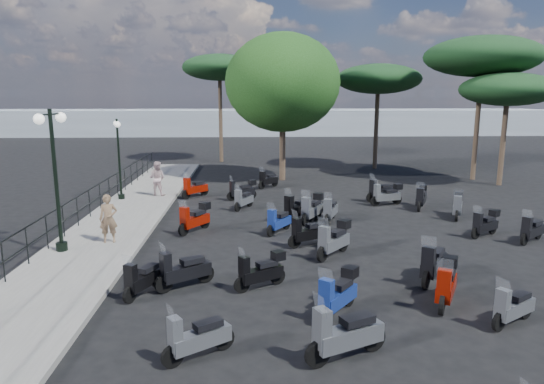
{
  "coord_description": "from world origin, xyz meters",
  "views": [
    {
      "loc": [
        -1.35,
        -15.56,
        4.98
      ],
      "look_at": [
        -0.56,
        2.94,
        1.2
      ],
      "focal_mm": 32.0,
      "sensor_mm": 36.0,
      "label": 1
    }
  ],
  "objects_px": {
    "scooter_10": "(312,209)",
    "scooter_22": "(387,195)",
    "scooter_20": "(330,211)",
    "pine_0": "(378,79)",
    "scooter_21": "(421,198)",
    "scooter_23": "(513,307)",
    "scooter_19": "(433,264)",
    "pine_3": "(508,90)",
    "scooter_5": "(195,188)",
    "scooter_16": "(268,180)",
    "lamp_post_2": "(119,154)",
    "scooter_12": "(345,335)",
    "scooter_9": "(278,222)",
    "scooter_26": "(458,206)",
    "woman": "(108,219)",
    "scooter_7": "(261,271)",
    "scooter_4": "(242,190)",
    "scooter_11": "(243,200)",
    "scooter_24": "(532,230)",
    "scooter_3": "(195,219)",
    "lamp_post_1": "(55,172)",
    "scooter_1": "(183,271)",
    "pedestrian_far": "(157,178)",
    "scooter_18": "(446,284)",
    "scooter_25": "(485,224)",
    "scooter_2": "(143,279)",
    "pine_1": "(483,57)",
    "scooter_13": "(338,295)",
    "scooter_8": "(334,240)",
    "broadleaf_tree": "(283,83)",
    "scooter_15": "(298,209)",
    "scooter_14": "(308,233)",
    "scooter_6": "(197,338)"
  },
  "relations": [
    {
      "from": "scooter_18",
      "to": "pine_0",
      "type": "relative_size",
      "value": 0.22
    },
    {
      "from": "scooter_5",
      "to": "pine_0",
      "type": "height_order",
      "value": "pine_0"
    },
    {
      "from": "scooter_3",
      "to": "scooter_20",
      "type": "relative_size",
      "value": 0.94
    },
    {
      "from": "scooter_16",
      "to": "scooter_23",
      "type": "xyz_separation_m",
      "value": [
        4.78,
        -15.92,
        -0.01
      ]
    },
    {
      "from": "scooter_12",
      "to": "scooter_24",
      "type": "relative_size",
      "value": 1.32
    },
    {
      "from": "scooter_12",
      "to": "scooter_25",
      "type": "distance_m",
      "value": 10.19
    },
    {
      "from": "woman",
      "to": "scooter_23",
      "type": "relative_size",
      "value": 1.22
    },
    {
      "from": "scooter_16",
      "to": "pine_1",
      "type": "relative_size",
      "value": 0.15
    },
    {
      "from": "scooter_20",
      "to": "pine_3",
      "type": "relative_size",
      "value": 0.25
    },
    {
      "from": "scooter_3",
      "to": "scooter_13",
      "type": "relative_size",
      "value": 1.05
    },
    {
      "from": "scooter_18",
      "to": "scooter_23",
      "type": "distance_m",
      "value": 1.51
    },
    {
      "from": "scooter_13",
      "to": "scooter_15",
      "type": "bearing_deg",
      "value": -50.66
    },
    {
      "from": "scooter_2",
      "to": "pine_0",
      "type": "relative_size",
      "value": 0.2
    },
    {
      "from": "lamp_post_2",
      "to": "scooter_12",
      "type": "distance_m",
      "value": 16.14
    },
    {
      "from": "scooter_6",
      "to": "scooter_19",
      "type": "height_order",
      "value": "scooter_19"
    },
    {
      "from": "scooter_1",
      "to": "scooter_10",
      "type": "bearing_deg",
      "value": -66.63
    },
    {
      "from": "scooter_10",
      "to": "scooter_22",
      "type": "relative_size",
      "value": 1.01
    },
    {
      "from": "lamp_post_1",
      "to": "scooter_1",
      "type": "bearing_deg",
      "value": -18.67
    },
    {
      "from": "scooter_24",
      "to": "scooter_22",
      "type": "bearing_deg",
      "value": -7.06
    },
    {
      "from": "scooter_20",
      "to": "pine_0",
      "type": "distance_m",
      "value": 15.62
    },
    {
      "from": "scooter_23",
      "to": "scooter_26",
      "type": "distance_m",
      "value": 9.6
    },
    {
      "from": "pedestrian_far",
      "to": "scooter_15",
      "type": "bearing_deg",
      "value": 159.29
    },
    {
      "from": "scooter_1",
      "to": "scooter_2",
      "type": "distance_m",
      "value": 1.05
    },
    {
      "from": "scooter_9",
      "to": "scooter_26",
      "type": "xyz_separation_m",
      "value": [
        7.4,
        1.88,
        0.06
      ]
    },
    {
      "from": "scooter_14",
      "to": "scooter_6",
      "type": "bearing_deg",
      "value": 130.31
    },
    {
      "from": "woman",
      "to": "scooter_7",
      "type": "bearing_deg",
      "value": -48.18
    },
    {
      "from": "scooter_20",
      "to": "scooter_4",
      "type": "bearing_deg",
      "value": -27.94
    },
    {
      "from": "scooter_19",
      "to": "pine_3",
      "type": "bearing_deg",
      "value": -87.81
    },
    {
      "from": "lamp_post_2",
      "to": "scooter_15",
      "type": "xyz_separation_m",
      "value": [
        7.9,
        -3.85,
        -1.77
      ]
    },
    {
      "from": "scooter_4",
      "to": "scooter_18",
      "type": "bearing_deg",
      "value": 177.58
    },
    {
      "from": "scooter_10",
      "to": "pine_0",
      "type": "bearing_deg",
      "value": -82.34
    },
    {
      "from": "scooter_16",
      "to": "scooter_26",
      "type": "xyz_separation_m",
      "value": [
        7.48,
        -6.71,
        0.07
      ]
    },
    {
      "from": "scooter_5",
      "to": "pine_1",
      "type": "bearing_deg",
      "value": -121.27
    },
    {
      "from": "scooter_18",
      "to": "scooter_11",
      "type": "bearing_deg",
      "value": -34.56
    },
    {
      "from": "scooter_2",
      "to": "pine_1",
      "type": "relative_size",
      "value": 0.17
    },
    {
      "from": "lamp_post_1",
      "to": "scooter_11",
      "type": "distance_m",
      "value": 8.43
    },
    {
      "from": "scooter_8",
      "to": "scooter_26",
      "type": "xyz_separation_m",
      "value": [
        5.82,
        4.5,
        -0.03
      ]
    },
    {
      "from": "woman",
      "to": "scooter_16",
      "type": "height_order",
      "value": "woman"
    },
    {
      "from": "scooter_11",
      "to": "scooter_19",
      "type": "xyz_separation_m",
      "value": [
        5.21,
        -8.54,
        0.08
      ]
    },
    {
      "from": "pedestrian_far",
      "to": "scooter_26",
      "type": "xyz_separation_m",
      "value": [
        12.88,
        -4.31,
        -0.49
      ]
    },
    {
      "from": "scooter_18",
      "to": "scooter_1",
      "type": "bearing_deg",
      "value": 17.56
    },
    {
      "from": "scooter_16",
      "to": "scooter_22",
      "type": "height_order",
      "value": "scooter_22"
    },
    {
      "from": "scooter_5",
      "to": "scooter_16",
      "type": "relative_size",
      "value": 1.08
    },
    {
      "from": "scooter_4",
      "to": "scooter_26",
      "type": "relative_size",
      "value": 0.93
    },
    {
      "from": "scooter_21",
      "to": "scooter_23",
      "type": "bearing_deg",
      "value": 106.75
    },
    {
      "from": "scooter_9",
      "to": "scooter_21",
      "type": "height_order",
      "value": "scooter_21"
    },
    {
      "from": "scooter_5",
      "to": "scooter_15",
      "type": "height_order",
      "value": "scooter_15"
    },
    {
      "from": "pedestrian_far",
      "to": "scooter_16",
      "type": "xyz_separation_m",
      "value": [
        5.41,
        2.4,
        -0.56
      ]
    },
    {
      "from": "scooter_10",
      "to": "scooter_20",
      "type": "relative_size",
      "value": 1.02
    },
    {
      "from": "scooter_8",
      "to": "broadleaf_tree",
      "type": "relative_size",
      "value": 0.17
    }
  ]
}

